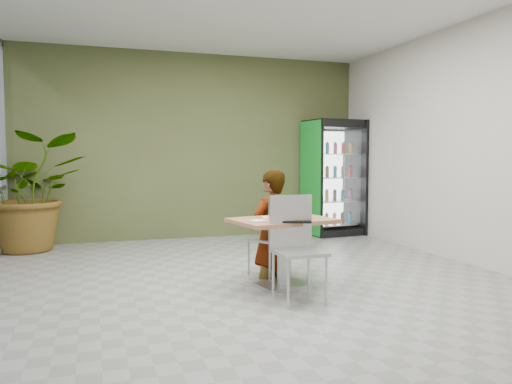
{
  "coord_description": "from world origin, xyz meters",
  "views": [
    {
      "loc": [
        -1.71,
        -5.1,
        1.41
      ],
      "look_at": [
        0.13,
        0.47,
        1.0
      ],
      "focal_mm": 35.0,
      "sensor_mm": 36.0,
      "label": 1
    }
  ],
  "objects_px": {
    "chair_near": "(295,239)",
    "beverage_fridge": "(334,178)",
    "soda_cup": "(292,209)",
    "cafeteria_tray": "(292,220)",
    "chair_far": "(275,231)",
    "potted_plant": "(30,192)",
    "seated_woman": "(271,236)",
    "dining_table": "(282,238)"
  },
  "relations": [
    {
      "from": "chair_near",
      "to": "beverage_fridge",
      "type": "xyz_separation_m",
      "value": [
        2.29,
        3.65,
        0.44
      ]
    },
    {
      "from": "soda_cup",
      "to": "cafeteria_tray",
      "type": "height_order",
      "value": "soda_cup"
    },
    {
      "from": "chair_far",
      "to": "beverage_fridge",
      "type": "height_order",
      "value": "beverage_fridge"
    },
    {
      "from": "chair_far",
      "to": "beverage_fridge",
      "type": "bearing_deg",
      "value": -154.48
    },
    {
      "from": "potted_plant",
      "to": "seated_woman",
      "type": "bearing_deg",
      "value": -43.15
    },
    {
      "from": "chair_far",
      "to": "beverage_fridge",
      "type": "xyz_separation_m",
      "value": [
        2.15,
        2.73,
        0.5
      ]
    },
    {
      "from": "chair_near",
      "to": "beverage_fridge",
      "type": "distance_m",
      "value": 4.33
    },
    {
      "from": "dining_table",
      "to": "potted_plant",
      "type": "distance_m",
      "value": 4.29
    },
    {
      "from": "chair_near",
      "to": "cafeteria_tray",
      "type": "relative_size",
      "value": 2.61
    },
    {
      "from": "dining_table",
      "to": "chair_far",
      "type": "distance_m",
      "value": 0.48
    },
    {
      "from": "cafeteria_tray",
      "to": "potted_plant",
      "type": "distance_m",
      "value": 4.47
    },
    {
      "from": "beverage_fridge",
      "to": "chair_far",
      "type": "bearing_deg",
      "value": -134.05
    },
    {
      "from": "soda_cup",
      "to": "potted_plant",
      "type": "xyz_separation_m",
      "value": [
        -2.97,
        3.13,
        0.05
      ]
    },
    {
      "from": "chair_far",
      "to": "cafeteria_tray",
      "type": "height_order",
      "value": "chair_far"
    },
    {
      "from": "dining_table",
      "to": "soda_cup",
      "type": "distance_m",
      "value": 0.34
    },
    {
      "from": "chair_far",
      "to": "seated_woman",
      "type": "relative_size",
      "value": 0.59
    },
    {
      "from": "chair_far",
      "to": "soda_cup",
      "type": "height_order",
      "value": "soda_cup"
    },
    {
      "from": "chair_near",
      "to": "soda_cup",
      "type": "xyz_separation_m",
      "value": [
        0.19,
        0.52,
        0.24
      ]
    },
    {
      "from": "chair_far",
      "to": "seated_woman",
      "type": "distance_m",
      "value": 0.08
    },
    {
      "from": "dining_table",
      "to": "beverage_fridge",
      "type": "height_order",
      "value": "beverage_fridge"
    },
    {
      "from": "dining_table",
      "to": "chair_far",
      "type": "relative_size",
      "value": 1.25
    },
    {
      "from": "chair_near",
      "to": "chair_far",
      "type": "bearing_deg",
      "value": 80.78
    },
    {
      "from": "beverage_fridge",
      "to": "chair_near",
      "type": "bearing_deg",
      "value": -127.92
    },
    {
      "from": "cafeteria_tray",
      "to": "potted_plant",
      "type": "height_order",
      "value": "potted_plant"
    },
    {
      "from": "chair_near",
      "to": "seated_woman",
      "type": "height_order",
      "value": "seated_woman"
    },
    {
      "from": "dining_table",
      "to": "potted_plant",
      "type": "relative_size",
      "value": 0.65
    },
    {
      "from": "soda_cup",
      "to": "beverage_fridge",
      "type": "distance_m",
      "value": 3.77
    },
    {
      "from": "potted_plant",
      "to": "soda_cup",
      "type": "bearing_deg",
      "value": -46.51
    },
    {
      "from": "chair_near",
      "to": "seated_woman",
      "type": "relative_size",
      "value": 0.66
    },
    {
      "from": "dining_table",
      "to": "soda_cup",
      "type": "relative_size",
      "value": 6.26
    },
    {
      "from": "chair_far",
      "to": "soda_cup",
      "type": "distance_m",
      "value": 0.5
    },
    {
      "from": "seated_woman",
      "to": "cafeteria_tray",
      "type": "xyz_separation_m",
      "value": [
        -0.05,
        -0.77,
        0.28
      ]
    },
    {
      "from": "soda_cup",
      "to": "potted_plant",
      "type": "relative_size",
      "value": 0.1
    },
    {
      "from": "beverage_fridge",
      "to": "potted_plant",
      "type": "height_order",
      "value": "beverage_fridge"
    },
    {
      "from": "cafeteria_tray",
      "to": "chair_near",
      "type": "bearing_deg",
      "value": -103.2
    },
    {
      "from": "chair_near",
      "to": "beverage_fridge",
      "type": "height_order",
      "value": "beverage_fridge"
    },
    {
      "from": "chair_far",
      "to": "cafeteria_tray",
      "type": "relative_size",
      "value": 2.35
    },
    {
      "from": "seated_woman",
      "to": "cafeteria_tray",
      "type": "distance_m",
      "value": 0.82
    },
    {
      "from": "seated_woman",
      "to": "soda_cup",
      "type": "bearing_deg",
      "value": 75.67
    },
    {
      "from": "dining_table",
      "to": "seated_woman",
      "type": "height_order",
      "value": "seated_woman"
    },
    {
      "from": "soda_cup",
      "to": "beverage_fridge",
      "type": "bearing_deg",
      "value": 56.1
    },
    {
      "from": "chair_far",
      "to": "potted_plant",
      "type": "relative_size",
      "value": 0.52
    }
  ]
}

